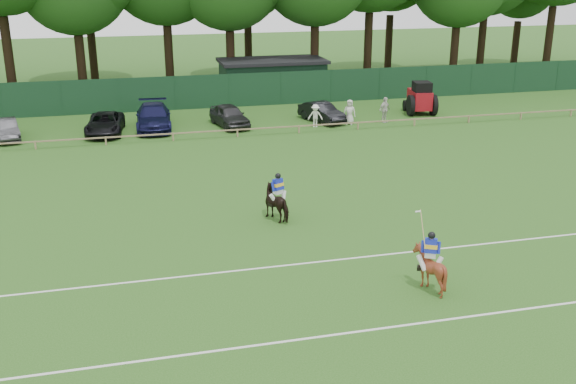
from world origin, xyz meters
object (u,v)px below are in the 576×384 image
object	(u,v)px
horse_dark	(278,203)
horse_chestnut	(429,269)
hatch_grey	(229,116)
utility_shed	(272,78)
sedan_grey	(6,129)
spectator_left	(315,116)
estate_black	(322,112)
sedan_navy	(154,117)
tractor	(420,99)
suv_black	(105,124)
spectator_right	(350,112)
spectator_mid	(385,110)

from	to	relation	value
horse_dark	horse_chestnut	bearing A→B (deg)	87.14
hatch_grey	utility_shed	xyz separation A→B (m)	(5.00, 9.09, 0.82)
sedan_grey	spectator_left	distance (m)	19.49
hatch_grey	estate_black	size ratio (longest dim) A/B	1.07
sedan_navy	horse_dark	bearing A→B (deg)	-73.94
hatch_grey	tractor	xyz separation A→B (m)	(13.90, 0.44, 0.39)
horse_dark	hatch_grey	bearing A→B (deg)	-119.76
horse_chestnut	spectator_left	world-z (taller)	spectator_left
suv_black	spectator_right	distance (m)	16.01
sedan_navy	sedan_grey	bearing A→B (deg)	-173.13
spectator_left	suv_black	bearing A→B (deg)	-168.44
spectator_left	tractor	bearing A→B (deg)	31.32
sedan_grey	estate_black	world-z (taller)	estate_black
estate_black	suv_black	bearing A→B (deg)	160.57
spectator_left	spectator_mid	bearing A→B (deg)	19.27
hatch_grey	spectator_left	xyz separation A→B (m)	(5.48, -1.58, 0.03)
sedan_grey	tractor	xyz separation A→B (m)	(27.85, 0.52, 0.48)
spectator_mid	tractor	bearing A→B (deg)	0.83
sedan_navy	estate_black	xyz separation A→B (m)	(11.28, -0.73, -0.14)
horse_dark	utility_shed	bearing A→B (deg)	-129.53
horse_chestnut	sedan_navy	distance (m)	26.49
suv_black	utility_shed	xyz separation A→B (m)	(13.03, 9.17, 0.88)
spectator_left	utility_shed	distance (m)	10.70
sedan_grey	spectator_left	size ratio (longest dim) A/B	2.54
estate_black	spectator_mid	xyz separation A→B (m)	(4.09, -1.26, 0.22)
spectator_left	spectator_right	xyz separation A→B (m)	(2.45, 0.20, 0.08)
utility_shed	tractor	xyz separation A→B (m)	(8.90, -8.65, -0.43)
hatch_grey	estate_black	bearing A→B (deg)	-12.90
hatch_grey	tractor	size ratio (longest dim) A/B	1.39
horse_chestnut	tractor	bearing A→B (deg)	-87.20
estate_black	spectator_left	distance (m)	1.63
spectator_mid	spectator_right	size ratio (longest dim) A/B	1.05
utility_shed	tractor	distance (m)	12.42
suv_black	spectator_left	xyz separation A→B (m)	(13.51, -1.49, 0.10)
horse_chestnut	tractor	size ratio (longest dim) A/B	0.49
hatch_grey	tractor	world-z (taller)	tractor
sedan_grey	horse_chestnut	bearing A→B (deg)	-69.51
horse_dark	estate_black	xyz separation A→B (m)	(7.12, 17.10, -0.07)
hatch_grey	spectator_mid	distance (m)	10.53
estate_black	spectator_right	distance (m)	1.99
horse_dark	spectator_right	distance (m)	18.15
horse_chestnut	hatch_grey	xyz separation A→B (m)	(-2.63, 24.85, -0.02)
tractor	sedan_navy	bearing A→B (deg)	-171.42
spectator_mid	estate_black	bearing A→B (deg)	135.04
spectator_right	utility_shed	size ratio (longest dim) A/B	0.20
horse_chestnut	suv_black	xyz separation A→B (m)	(-10.66, 24.76, -0.08)
spectator_mid	tractor	xyz separation A→B (m)	(3.47, 1.89, 0.24)
suv_black	spectator_left	bearing A→B (deg)	-0.51
horse_dark	suv_black	xyz separation A→B (m)	(-7.25, 17.21, -0.07)
utility_shed	horse_chestnut	bearing A→B (deg)	-93.99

